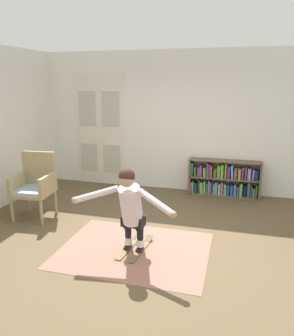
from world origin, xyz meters
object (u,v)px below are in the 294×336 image
(wicker_chair, at_px, (35,184))
(skis_pair, at_px, (135,247))
(bookshelf, at_px, (223,180))
(person_skier, at_px, (130,204))

(wicker_chair, distance_m, skis_pair, 2.19)
(bookshelf, distance_m, wicker_chair, 3.63)
(bookshelf, bearing_deg, wicker_chair, -147.28)
(skis_pair, bearing_deg, person_skier, -95.80)
(wicker_chair, relative_size, skis_pair, 1.46)
(wicker_chair, xyz_separation_m, person_skier, (1.98, -0.84, 0.13))
(bookshelf, height_order, person_skier, person_skier)
(bookshelf, distance_m, person_skier, 3.02)
(bookshelf, xyz_separation_m, person_skier, (-1.07, -2.80, 0.38))
(wicker_chair, height_order, person_skier, person_skier)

